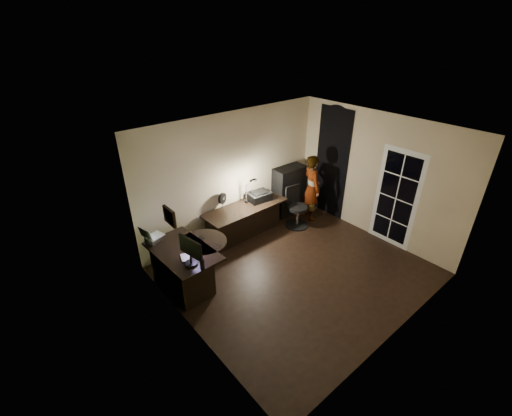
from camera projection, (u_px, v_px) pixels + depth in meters
floor at (297, 271)px, 6.59m from camera, size 4.50×4.00×0.01m
ceiling at (307, 134)px, 5.28m from camera, size 4.50×4.00×0.01m
wall_back at (233, 175)px, 7.28m from camera, size 4.50×0.01×2.70m
wall_front at (410, 266)px, 4.59m from camera, size 4.50×0.01×2.70m
wall_left at (187, 262)px, 4.67m from camera, size 0.01×4.00×2.70m
wall_right at (375, 177)px, 7.20m from camera, size 0.01×4.00×2.70m
green_wall_overlay at (188, 261)px, 4.68m from camera, size 0.00×4.00×2.70m
arched_doorway at (332, 164)px, 7.99m from camera, size 0.01×0.90×2.60m
french_door at (396, 199)px, 6.97m from camera, size 0.02×0.92×2.10m
framed_picture at (170, 217)px, 4.75m from camera, size 0.04×0.30×0.25m
desk_left at (185, 268)px, 6.04m from camera, size 0.90×1.40×0.78m
desk_right at (246, 221)px, 7.53m from camera, size 1.92×0.70×0.72m
cabinet at (289, 190)px, 8.34m from camera, size 0.82×0.43×1.20m
laptop_stand at (153, 239)px, 6.03m from camera, size 0.28×0.26×0.09m
laptop at (154, 231)px, 5.97m from camera, size 0.39×0.37×0.22m
monitor at (190, 255)px, 5.43m from camera, size 0.19×0.52×0.34m
mouse at (188, 253)px, 5.72m from camera, size 0.08×0.10×0.03m
phone at (201, 237)px, 6.16m from camera, size 0.07×0.13×0.01m
pen at (218, 245)px, 5.96m from camera, size 0.07×0.14×0.01m
speaker at (202, 264)px, 5.34m from camera, size 0.08×0.08×0.19m
notepad at (186, 257)px, 5.64m from camera, size 0.22×0.26×0.01m
desk_fan at (222, 201)px, 7.22m from camera, size 0.28×0.22×0.38m
headphones at (269, 193)px, 7.87m from camera, size 0.19×0.11×0.08m
printer at (259, 196)px, 7.60m from camera, size 0.52×0.43×0.22m
desk_lamp at (246, 189)px, 7.37m from camera, size 0.26×0.35×0.69m
office_chair at (298, 208)px, 7.82m from camera, size 0.60×0.60×0.95m
person at (312, 188)px, 8.01m from camera, size 0.56×0.67×1.59m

